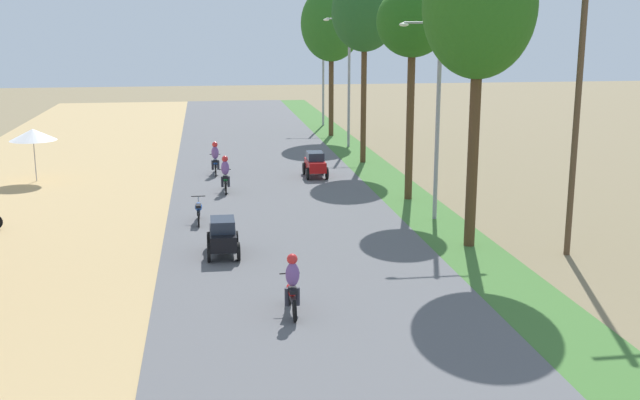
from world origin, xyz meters
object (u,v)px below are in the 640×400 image
Objects in this scene: car_hatchback_black at (223,235)px; motorbike_ahead_third at (225,175)px; median_tree_second at (413,24)px; motorbike_ahead_second at (199,210)px; median_tree_nearest at (479,8)px; car_hatchback_red at (315,163)px; median_tree_fourth at (331,24)px; motorbike_ahead_fourth at (215,159)px; streetlamp_near at (438,106)px; utility_pole_near at (577,112)px; streetlamp_mid at (349,72)px; streetlamp_far at (323,67)px; motorbike_foreground_rider at (292,285)px; vendor_umbrella at (33,135)px; median_tree_third at (365,13)px.

motorbike_ahead_third is (0.37, 9.76, 0.11)m from car_hatchback_black.
motorbike_ahead_second is (-8.96, -2.91, -6.88)m from median_tree_second.
car_hatchback_black reaches higher than motorbike_ahead_second.
median_tree_nearest reaches higher than car_hatchback_red.
motorbike_ahead_fourth is at bearing -121.82° from median_tree_fourth.
utility_pole_near reaches higher than streetlamp_near.
streetlamp_mid is 3.91× the size of car_hatchback_red.
motorbike_foreground_rider is at bearing -99.92° from streetlamp_far.
median_tree_third is at bearing 9.55° from vendor_umbrella.
car_hatchback_black is 1.11× the size of motorbike_foreground_rider.
car_hatchback_red is (-3.12, -14.21, -6.68)m from median_tree_fourth.
median_tree_nearest is at bearing 39.43° from motorbike_foreground_rider.
car_hatchback_red is at bearing 105.46° from median_tree_nearest.
streetlamp_near is (0.11, -3.57, -3.01)m from median_tree_second.
median_tree_third is 5.01× the size of car_hatchback_red.
median_tree_third is 19.71m from car_hatchback_black.
motorbike_foreground_rider is 1.00× the size of motorbike_ahead_second.
median_tree_third reaches higher than streetlamp_near.
vendor_umbrella is at bearing -170.45° from median_tree_third.
motorbike_ahead_second is 5.49m from motorbike_ahead_third.
motorbike_ahead_fourth is (-8.27, -8.01, -3.72)m from streetlamp_mid.
car_hatchback_black and car_hatchback_red have the same top height.
streetlamp_near is 0.84× the size of utility_pole_near.
streetlamp_mid is 12.10m from motorbike_ahead_fourth.
median_tree_third is at bearing 64.01° from car_hatchback_black.
vendor_umbrella reaches higher than motorbike_ahead_third.
motorbike_foreground_rider is (-6.72, -5.53, -7.11)m from median_tree_nearest.
motorbike_ahead_second is at bearing 100.36° from car_hatchback_black.
car_hatchback_red is at bearing 110.96° from streetlamp_near.
motorbike_foreground_rider reaches higher than motorbike_ahead_second.
median_tree_third is 5.57× the size of motorbike_foreground_rider.
motorbike_ahead_third is at bearing -109.28° from streetlamp_far.
median_tree_fourth is 16.01m from car_hatchback_red.
motorbike_ahead_second is (-9.17, 4.43, -7.39)m from median_tree_nearest.
median_tree_third is 1.02× the size of median_tree_fourth.
utility_pole_near reaches higher than vendor_umbrella.
median_tree_second reaches higher than vendor_umbrella.
streetlamp_near is at bearing 91.41° from median_tree_nearest.
median_tree_third is (-0.33, 16.51, 0.02)m from median_tree_nearest.
car_hatchback_red is (-3.42, -19.68, -3.58)m from streetlamp_far.
motorbike_foreground_rider is (-9.63, -4.20, -3.86)m from utility_pole_near.
utility_pole_near reaches higher than motorbike_foreground_rider.
motorbike_ahead_second is at bearing -102.35° from motorbike_ahead_third.
car_hatchback_red is at bearing 114.59° from utility_pole_near.
median_tree_second is at bearing 91.60° from median_tree_nearest.
streetlamp_mid reaches higher than car_hatchback_red.
streetlamp_mid is at bearing -90.00° from streetlamp_far.
streetlamp_far is at bearing 90.16° from median_tree_nearest.
streetlamp_mid is 23.59m from utility_pole_near.
motorbike_ahead_second is at bearing 103.78° from motorbike_foreground_rider.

